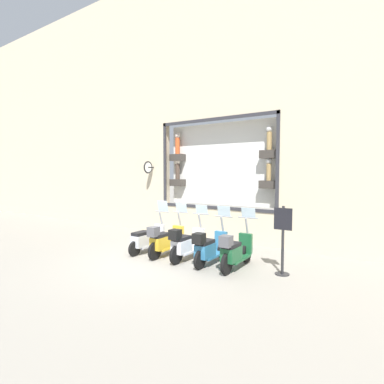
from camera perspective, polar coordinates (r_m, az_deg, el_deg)
name	(u,v)px	position (r m, az deg, el deg)	size (l,w,h in m)	color
ground_plane	(157,262)	(8.89, -6.67, -13.11)	(120.00, 120.00, 0.00)	gray
building_facade	(218,96)	(11.88, 4.92, 17.83)	(1.18, 36.00, 10.76)	beige
scooter_green_0	(235,251)	(8.14, 8.20, -11.15)	(1.81, 0.61, 1.56)	black
scooter_teal_1	(209,248)	(8.48, 3.29, -10.60)	(1.80, 0.60, 1.57)	black
scooter_white_2	(186,244)	(8.89, -1.15, -9.88)	(1.81, 0.60, 1.55)	black
scooter_yellow_3	(165,241)	(9.35, -5.18, -9.23)	(1.81, 0.61, 1.59)	black
scooter_silver_4	(147,239)	(9.90, -8.58, -8.88)	(1.79, 0.60, 1.61)	black
shop_sign_post	(283,238)	(7.90, 16.90, -8.32)	(0.36, 0.45, 1.74)	#232326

